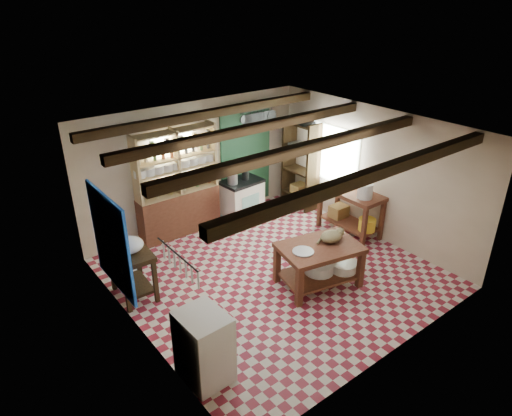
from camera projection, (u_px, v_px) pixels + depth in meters
floor at (273, 273)px, 8.09m from camera, size 5.00×5.00×0.02m
ceiling at (276, 130)px, 6.95m from camera, size 5.00×5.00×0.02m
wall_back at (196, 165)px, 9.30m from camera, size 5.00×0.04×2.60m
wall_front at (402, 275)px, 5.75m from camera, size 5.00×0.04×2.60m
wall_left at (133, 256)px, 6.14m from camera, size 0.04×5.00×2.60m
wall_right at (373, 173)px, 8.90m from camera, size 0.04×5.00×2.60m
ceiling_beams at (276, 138)px, 7.01m from camera, size 5.00×3.80×0.15m
blue_wall_patch at (111, 242)px, 6.88m from camera, size 0.04×1.40×1.60m
green_wall_patch at (246, 155)px, 9.99m from camera, size 1.30×0.04×2.30m
window_back at (173, 151)px, 8.83m from camera, size 0.90×0.02×0.80m
window_right at (335, 155)px, 9.56m from camera, size 0.02×1.30×1.20m
utensil_rail at (178, 263)px, 5.11m from camera, size 0.06×0.90×0.28m
pot_rack at (258, 117)px, 9.28m from camera, size 0.86×0.12×0.36m
shelving_unit at (177, 183)px, 8.94m from camera, size 1.70×0.34×2.20m
tall_rack at (301, 164)px, 10.19m from camera, size 0.40×0.86×2.00m
work_table at (318, 265)px, 7.63m from camera, size 1.48×1.14×0.75m
stove at (242, 198)px, 9.93m from camera, size 0.90×0.64×0.85m
prep_table at (133, 274)px, 7.33m from camera, size 0.62×0.86×0.84m
white_cabinet at (204, 347)px, 5.74m from camera, size 0.56×0.67×0.98m
right_counter at (350, 212)px, 9.23m from camera, size 0.65×1.30×0.93m
cat at (331, 236)px, 7.57m from camera, size 0.41×0.32×0.18m
steel_tray at (303, 252)px, 7.29m from camera, size 0.41×0.41×0.02m
basin_large at (319, 267)px, 7.73m from camera, size 0.61×0.61×0.18m
basin_small at (344, 267)px, 7.77m from camera, size 0.52×0.52×0.15m
kettle_left at (233, 178)px, 9.54m from camera, size 0.23×0.23×0.25m
kettle_right at (245, 175)px, 9.76m from camera, size 0.16×0.16×0.19m
enamel_bowl at (129, 245)px, 7.10m from camera, size 0.48×0.48×0.23m
white_bucket at (365, 191)px, 8.69m from camera, size 0.30×0.30×0.29m
wicker_basket at (339, 211)px, 9.48m from camera, size 0.36×0.29×0.25m
yellow_tub at (367, 225)px, 8.95m from camera, size 0.33×0.33×0.24m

